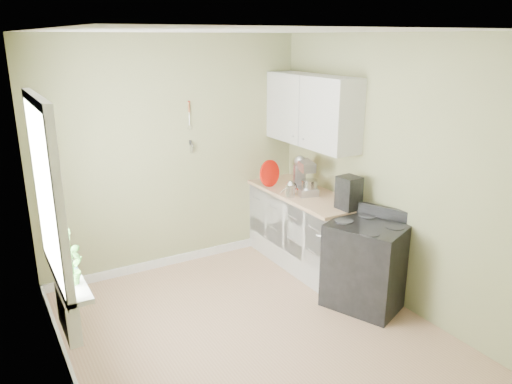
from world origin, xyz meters
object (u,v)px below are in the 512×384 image
stand_mixer (305,178)px  coffee_maker (349,194)px  stove (366,264)px  kettle (290,189)px

stand_mixer → coffee_maker: 0.69m
stove → kettle: kettle is taller
kettle → coffee_maker: 0.72m
coffee_maker → stand_mixer: bearing=96.2°
stove → coffee_maker: coffee_maker is taller
stove → stand_mixer: stand_mixer is taller
stove → stand_mixer: bearing=90.0°
stand_mixer → coffee_maker: bearing=-83.8°
stove → coffee_maker: 0.75m
stove → kettle: bearing=102.1°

